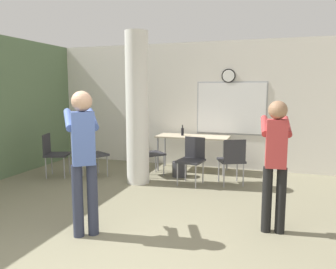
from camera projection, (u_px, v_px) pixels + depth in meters
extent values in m
cube|color=silver|center=(200.00, 105.00, 7.43)|extent=(8.00, 0.12, 2.80)
cylinder|color=black|center=(229.00, 76.00, 7.08)|extent=(0.30, 0.03, 0.30)
cylinder|color=white|center=(228.00, 76.00, 7.07)|extent=(0.25, 0.01, 0.25)
cube|color=#99999E|center=(231.00, 108.00, 7.16)|extent=(1.52, 0.01, 1.16)
cube|color=white|center=(231.00, 108.00, 7.16)|extent=(1.46, 0.02, 1.10)
cylinder|color=silver|center=(137.00, 109.00, 6.04)|extent=(0.42, 0.42, 2.80)
cube|color=beige|center=(193.00, 137.00, 7.05)|extent=(1.54, 0.61, 0.03)
cylinder|color=gray|center=(158.00, 154.00, 7.09)|extent=(0.04, 0.04, 0.73)
cylinder|color=gray|center=(224.00, 158.00, 6.66)|extent=(0.04, 0.04, 0.73)
cylinder|color=gray|center=(165.00, 150.00, 7.56)|extent=(0.04, 0.04, 0.73)
cylinder|color=gray|center=(227.00, 154.00, 7.12)|extent=(0.04, 0.04, 0.73)
cylinder|color=black|center=(182.00, 132.00, 7.12)|extent=(0.06, 0.06, 0.16)
cylinder|color=black|center=(182.00, 126.00, 7.10)|extent=(0.02, 0.02, 0.07)
cylinder|color=#38383D|center=(179.00, 169.00, 6.65)|extent=(0.30, 0.30, 0.30)
cube|color=#2D2D33|center=(57.00, 155.00, 6.61)|extent=(0.56, 0.56, 0.04)
cube|color=#2D2D33|center=(47.00, 144.00, 6.58)|extent=(0.16, 0.38, 0.40)
cylinder|color=#99999E|center=(64.00, 168.00, 6.47)|extent=(0.02, 0.02, 0.43)
cylinder|color=#99999E|center=(69.00, 164.00, 6.83)|extent=(0.02, 0.02, 0.43)
cylinder|color=#99999E|center=(46.00, 168.00, 6.46)|extent=(0.02, 0.02, 0.43)
cylinder|color=#99999E|center=(52.00, 164.00, 6.82)|extent=(0.02, 0.02, 0.43)
cube|color=#2D2D33|center=(190.00, 161.00, 6.03)|extent=(0.50, 0.50, 0.04)
cube|color=#2D2D33|center=(195.00, 147.00, 6.18)|extent=(0.40, 0.09, 0.40)
cylinder|color=#99999E|center=(177.00, 174.00, 5.98)|extent=(0.02, 0.02, 0.43)
cylinder|color=#99999E|center=(196.00, 177.00, 5.82)|extent=(0.02, 0.02, 0.43)
cylinder|color=#99999E|center=(185.00, 170.00, 6.30)|extent=(0.02, 0.02, 0.43)
cylinder|color=#99999E|center=(203.00, 172.00, 6.14)|extent=(0.02, 0.02, 0.43)
cube|color=#2D2D33|center=(95.00, 155.00, 6.61)|extent=(0.60, 0.60, 0.04)
cube|color=#2D2D33|center=(85.00, 145.00, 6.44)|extent=(0.36, 0.22, 0.40)
cylinder|color=#99999E|center=(107.00, 166.00, 6.63)|extent=(0.02, 0.02, 0.43)
cylinder|color=#99999E|center=(98.00, 163.00, 6.89)|extent=(0.02, 0.02, 0.43)
cylinder|color=#99999E|center=(91.00, 169.00, 6.39)|extent=(0.02, 0.02, 0.43)
cylinder|color=#99999E|center=(83.00, 166.00, 6.65)|extent=(0.02, 0.02, 0.43)
cube|color=#2D2D33|center=(231.00, 160.00, 6.07)|extent=(0.58, 0.58, 0.04)
cube|color=#2D2D33|center=(235.00, 151.00, 5.84)|extent=(0.37, 0.19, 0.40)
cylinder|color=#99999E|center=(237.00, 170.00, 6.30)|extent=(0.02, 0.02, 0.43)
cylinder|color=#99999E|center=(219.00, 171.00, 6.26)|extent=(0.02, 0.02, 0.43)
cylinder|color=#99999E|center=(243.00, 175.00, 5.94)|extent=(0.02, 0.02, 0.43)
cylinder|color=#99999E|center=(224.00, 176.00, 5.90)|extent=(0.02, 0.02, 0.43)
cube|color=#2D2D33|center=(152.00, 154.00, 6.72)|extent=(0.62, 0.62, 0.04)
cube|color=#2D2D33|center=(143.00, 144.00, 6.59)|extent=(0.31, 0.29, 0.40)
cylinder|color=#99999E|center=(164.00, 166.00, 6.68)|extent=(0.02, 0.02, 0.43)
cylinder|color=#99999E|center=(156.00, 162.00, 6.99)|extent=(0.02, 0.02, 0.43)
cylinder|color=#99999E|center=(148.00, 168.00, 6.51)|extent=(0.02, 0.02, 0.43)
cylinder|color=#99999E|center=(140.00, 164.00, 6.82)|extent=(0.02, 0.02, 0.43)
cylinder|color=black|center=(281.00, 201.00, 3.99)|extent=(0.12, 0.12, 0.82)
cylinder|color=black|center=(267.00, 200.00, 4.03)|extent=(0.12, 0.12, 0.82)
cube|color=#B23838|center=(276.00, 144.00, 3.91)|extent=(0.25, 0.20, 0.58)
sphere|color=#997051|center=(278.00, 110.00, 3.86)|extent=(0.22, 0.22, 0.22)
cylinder|color=#B23838|center=(287.00, 126.00, 4.08)|extent=(0.12, 0.52, 0.23)
cylinder|color=#B23838|center=(265.00, 126.00, 4.14)|extent=(0.12, 0.52, 0.23)
cube|color=white|center=(264.00, 124.00, 4.36)|extent=(0.05, 0.13, 0.04)
cylinder|color=#2D3347|center=(93.00, 199.00, 3.94)|extent=(0.13, 0.13, 0.88)
cylinder|color=#2D3347|center=(78.00, 201.00, 3.89)|extent=(0.13, 0.13, 0.88)
cube|color=#4C66AD|center=(83.00, 138.00, 3.81)|extent=(0.33, 0.32, 0.62)
sphere|color=tan|center=(82.00, 101.00, 3.76)|extent=(0.24, 0.24, 0.24)
cylinder|color=#4C66AD|center=(92.00, 119.00, 4.07)|extent=(0.41, 0.49, 0.25)
cylinder|color=#4C66AD|center=(69.00, 120.00, 3.97)|extent=(0.41, 0.49, 0.25)
cube|color=white|center=(68.00, 118.00, 4.20)|extent=(0.11, 0.12, 0.04)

